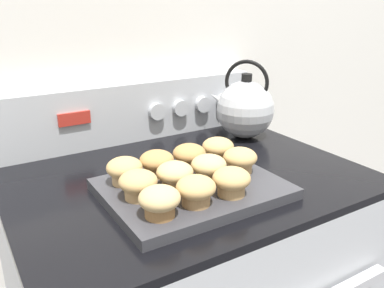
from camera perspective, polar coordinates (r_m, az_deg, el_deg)
The scene contains 15 objects.
wall_back at distance 1.18m, azimuth -9.87°, elevation 14.83°, with size 8.00×0.05×2.40m.
control_panel at distance 1.17m, azimuth -8.14°, elevation 4.55°, with size 0.78×0.07×0.17m.
muffin_pan at distance 0.85m, azimuth 0.04°, elevation -6.29°, with size 0.36×0.28×0.02m.
muffin_r0_c0 at distance 0.72m, azimuth -4.57°, elevation -7.98°, with size 0.07×0.07×0.06m.
muffin_r0_c1 at distance 0.76m, azimuth 0.56°, elevation -6.45°, with size 0.07×0.07×0.06m.
muffin_r0_c2 at distance 0.80m, azimuth 5.71°, elevation -5.12°, with size 0.07×0.07×0.06m.
muffin_r1_c0 at distance 0.79m, azimuth -7.56°, elevation -5.57°, with size 0.07×0.07×0.06m.
muffin_r1_c1 at distance 0.82m, azimuth -2.41°, elevation -4.33°, with size 0.07×0.07×0.06m.
muffin_r1_c2 at distance 0.85m, azimuth 2.25°, elevation -3.30°, with size 0.07×0.07×0.06m.
muffin_r1_c3 at distance 0.90m, azimuth 6.76°, elevation -2.19°, with size 0.07×0.07×0.06m.
muffin_r2_c0 at distance 0.85m, azimuth -9.45°, elevation -3.60°, with size 0.07×0.07×0.06m.
muffin_r2_c1 at distance 0.88m, azimuth -4.96°, elevation -2.60°, with size 0.07×0.07×0.06m.
muffin_r2_c2 at distance 0.91m, azimuth -0.47°, elevation -1.65°, with size 0.07×0.07×0.06m.
muffin_r2_c3 at distance 0.96m, azimuth 3.67°, elevation -0.64°, with size 0.07×0.07×0.06m.
tea_kettle at distance 1.19m, azimuth 7.44°, elevation 5.00°, with size 0.17×0.19×0.23m.
Camera 1 is at (-0.44, -0.42, 1.29)m, focal length 38.00 mm.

